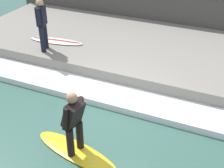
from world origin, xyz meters
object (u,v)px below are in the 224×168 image
at_px(surfboard_riding, 76,152).
at_px(surfer_waiting_near, 42,22).
at_px(surfboard_waiting_near, 56,41).
at_px(surfer_riding, 74,120).

height_order(surfboard_riding, surfer_waiting_near, surfer_waiting_near).
xyz_separation_m(surfboard_riding, surfboard_waiting_near, (3.80, 2.88, 0.48)).
distance_m(surfboard_riding, surfer_waiting_near, 4.46).
bearing_deg(surfboard_riding, surfer_riding, 90.00).
distance_m(surfer_riding, surfboard_waiting_near, 4.77).
height_order(surfer_riding, surfer_waiting_near, surfer_waiting_near).
xyz_separation_m(surfer_riding, surfboard_waiting_near, (3.80, 2.88, -0.35)).
bearing_deg(surfboard_riding, surfboard_waiting_near, 37.15).
xyz_separation_m(surfer_riding, surfer_waiting_near, (3.14, 2.87, 0.52)).
relative_size(surfboard_riding, surfboard_waiting_near, 1.13).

